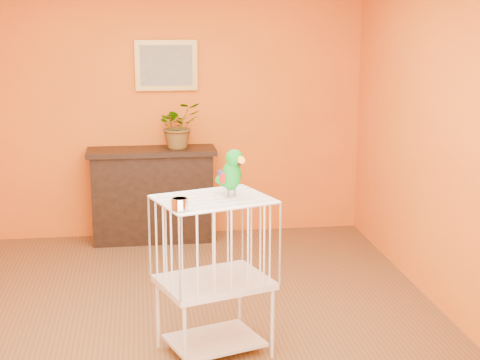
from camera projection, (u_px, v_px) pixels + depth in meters
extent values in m
plane|color=brown|center=(183.00, 319.00, 5.55)|extent=(4.50, 4.50, 0.00)
plane|color=orange|center=(167.00, 110.00, 7.44)|extent=(4.00, 0.00, 4.00)
plane|color=orange|center=(210.00, 245.00, 3.09)|extent=(4.00, 0.00, 4.00)
plane|color=orange|center=(445.00, 143.00, 5.53)|extent=(0.00, 4.50, 4.50)
cube|color=black|center=(153.00, 197.00, 7.39)|extent=(1.19, 0.40, 0.89)
cube|color=black|center=(151.00, 151.00, 7.29)|extent=(1.27, 0.46, 0.05)
cube|color=black|center=(153.00, 202.00, 7.22)|extent=(0.83, 0.02, 0.45)
cube|color=#5A1925|center=(128.00, 209.00, 7.34)|extent=(0.05, 0.18, 0.28)
cube|color=#274A25|center=(136.00, 209.00, 7.35)|extent=(0.05, 0.18, 0.28)
cube|color=#5A1925|center=(145.00, 208.00, 7.36)|extent=(0.05, 0.18, 0.28)
cube|color=#274A25|center=(155.00, 208.00, 7.37)|extent=(0.05, 0.18, 0.28)
cube|color=#5A1925|center=(165.00, 208.00, 7.38)|extent=(0.05, 0.18, 0.28)
imported|color=#26722D|center=(179.00, 130.00, 7.28)|extent=(0.55, 0.58, 0.36)
cube|color=#A8873C|center=(166.00, 65.00, 7.31)|extent=(0.62, 0.03, 0.50)
cube|color=gray|center=(166.00, 65.00, 7.30)|extent=(0.52, 0.01, 0.40)
cube|color=silver|center=(214.00, 340.00, 4.99)|extent=(0.71, 0.62, 0.02)
cube|color=silver|center=(214.00, 282.00, 4.89)|extent=(0.83, 0.73, 0.04)
cube|color=silver|center=(213.00, 199.00, 4.77)|extent=(0.83, 0.73, 0.01)
cylinder|color=silver|center=(185.00, 342.00, 4.60)|extent=(0.03, 0.03, 0.48)
cylinder|color=silver|center=(272.00, 324.00, 4.88)|extent=(0.03, 0.03, 0.48)
cylinder|color=silver|center=(158.00, 314.00, 5.03)|extent=(0.03, 0.03, 0.48)
cylinder|color=silver|center=(240.00, 299.00, 5.30)|extent=(0.03, 0.03, 0.48)
cylinder|color=silver|center=(180.00, 204.00, 4.47)|extent=(0.10, 0.10, 0.07)
cylinder|color=#59544C|center=(228.00, 194.00, 4.81)|extent=(0.01, 0.01, 0.05)
cylinder|color=#59544C|center=(235.00, 193.00, 4.84)|extent=(0.01, 0.01, 0.05)
ellipsoid|color=#0F891B|center=(231.00, 175.00, 4.80)|extent=(0.19, 0.21, 0.23)
ellipsoid|color=#0F891B|center=(234.00, 158.00, 4.74)|extent=(0.15, 0.16, 0.11)
cone|color=orange|center=(239.00, 161.00, 4.70)|extent=(0.08, 0.09, 0.07)
cone|color=black|center=(238.00, 164.00, 4.72)|extent=(0.04, 0.04, 0.03)
sphere|color=black|center=(231.00, 157.00, 4.70)|extent=(0.02, 0.02, 0.02)
sphere|color=black|center=(241.00, 156.00, 4.75)|extent=(0.02, 0.02, 0.02)
ellipsoid|color=#A50C0C|center=(223.00, 178.00, 4.78)|extent=(0.05, 0.07, 0.08)
ellipsoid|color=navy|center=(239.00, 175.00, 4.85)|extent=(0.05, 0.07, 0.08)
cone|color=#0F891B|center=(225.00, 185.00, 4.88)|extent=(0.14, 0.17, 0.12)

